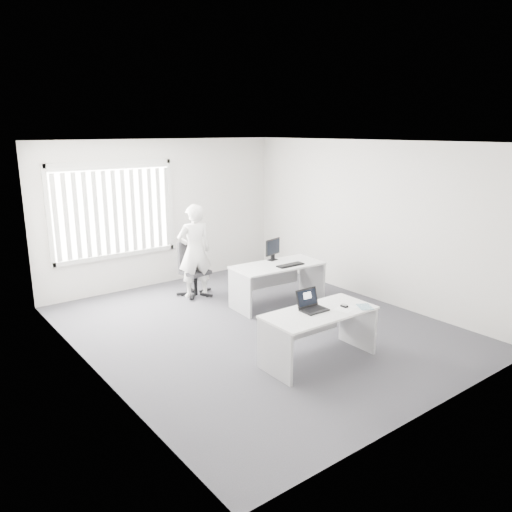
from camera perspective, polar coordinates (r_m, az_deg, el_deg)
ground at (r=7.79m, az=0.13°, el=-8.16°), size 6.00×6.00×0.00m
wall_back at (r=9.87m, az=-10.57°, el=4.88°), size 5.00×0.02×2.80m
wall_front at (r=5.39m, az=20.01°, el=-3.58°), size 5.00×0.02×2.80m
wall_left at (r=6.21m, az=-18.48°, el=-1.14°), size 0.02×6.00×2.80m
wall_right at (r=9.08m, az=12.78°, el=3.96°), size 0.02×6.00×2.80m
ceiling at (r=7.20m, az=0.14°, el=12.91°), size 5.00×6.00×0.02m
window at (r=9.41m, az=-15.94°, el=5.04°), size 2.32×0.06×1.76m
blinds at (r=9.36m, az=-15.79°, el=4.82°), size 2.20×0.10×1.50m
desk_near at (r=6.60m, az=7.22°, el=-7.84°), size 1.53×0.74×0.69m
desk_far at (r=8.62m, az=2.49°, el=-2.26°), size 1.63×0.84×0.72m
office_chair at (r=9.25m, az=-7.14°, el=-2.55°), size 0.65×0.65×1.00m
person at (r=9.02m, az=-7.04°, el=0.56°), size 0.69×0.53×1.70m
laptop at (r=6.49m, az=6.71°, el=-5.15°), size 0.35×0.31×0.26m
paper_sheet at (r=6.68m, az=10.20°, el=-5.89°), size 0.35×0.28×0.00m
mouse at (r=6.72m, az=10.06°, el=-5.60°), size 0.06×0.10×0.04m
booklet at (r=6.77m, az=12.36°, el=-5.70°), size 0.26×0.28×0.01m
keyboard at (r=8.50m, az=3.95°, el=-1.04°), size 0.50×0.18×0.02m
monitor at (r=8.80m, az=1.93°, el=0.75°), size 0.40×0.21×0.38m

